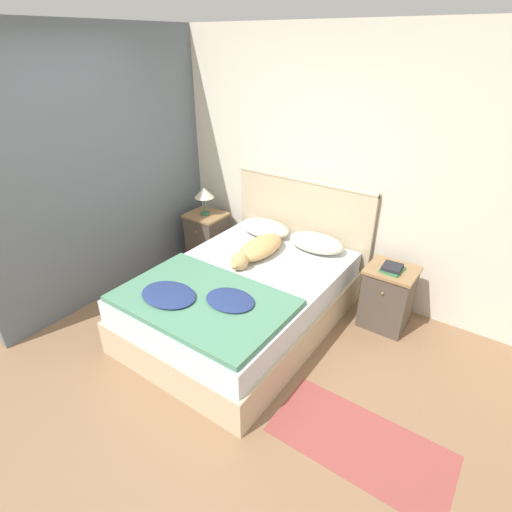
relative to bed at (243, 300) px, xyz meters
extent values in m
plane|color=#896647|center=(0.01, -1.00, -0.26)|extent=(16.00, 16.00, 0.00)
cube|color=beige|center=(0.01, 1.13, 1.01)|extent=(9.00, 0.06, 2.55)
cube|color=slate|center=(-1.51, 0.05, 1.01)|extent=(0.06, 3.10, 2.55)
cube|color=#C6B28E|center=(0.00, 0.00, -0.10)|extent=(1.49, 2.07, 0.32)
cube|color=silver|center=(0.00, 0.00, 0.16)|extent=(1.43, 2.01, 0.22)
cube|color=#C6B28E|center=(0.00, 1.06, 0.30)|extent=(1.57, 0.04, 1.13)
cylinder|color=#C6B28E|center=(0.00, 1.06, 0.87)|extent=(1.57, 0.06, 0.06)
cube|color=#4C4238|center=(-1.10, 0.75, 0.03)|extent=(0.41, 0.37, 0.58)
cube|color=#937047|center=(-1.10, 0.75, 0.33)|extent=(0.43, 0.39, 0.03)
sphere|color=#937047|center=(-1.10, 0.56, 0.19)|extent=(0.02, 0.02, 0.02)
cube|color=#4C4238|center=(1.10, 0.75, 0.03)|extent=(0.41, 0.37, 0.58)
cube|color=#937047|center=(1.10, 0.75, 0.33)|extent=(0.43, 0.39, 0.03)
sphere|color=#937047|center=(1.10, 0.56, 0.19)|extent=(0.02, 0.02, 0.02)
ellipsoid|color=beige|center=(-0.31, 0.81, 0.35)|extent=(0.57, 0.35, 0.16)
ellipsoid|color=beige|center=(0.31, 0.81, 0.35)|extent=(0.57, 0.35, 0.16)
cube|color=#4C8466|center=(0.00, -0.53, 0.30)|extent=(1.38, 0.91, 0.05)
ellipsoid|color=navy|center=(-0.24, -0.67, 0.33)|extent=(0.48, 0.36, 0.04)
ellipsoid|color=navy|center=(0.21, -0.44, 0.33)|extent=(0.41, 0.32, 0.04)
ellipsoid|color=tan|center=(-0.09, 0.41, 0.35)|extent=(0.29, 0.60, 0.16)
sphere|color=tan|center=(-0.09, 0.07, 0.35)|extent=(0.16, 0.16, 0.16)
ellipsoid|color=tan|center=(-0.09, 0.00, 0.34)|extent=(0.07, 0.09, 0.06)
cone|color=tan|center=(-0.13, 0.08, 0.41)|extent=(0.05, 0.05, 0.06)
cone|color=tan|center=(-0.04, 0.08, 0.41)|extent=(0.05, 0.05, 0.06)
ellipsoid|color=tan|center=(-0.04, 0.66, 0.31)|extent=(0.18, 0.27, 0.06)
cube|color=#337547|center=(1.10, 0.73, 0.35)|extent=(0.19, 0.22, 0.02)
cube|color=#232328|center=(1.10, 0.72, 0.38)|extent=(0.17, 0.18, 0.03)
cylinder|color=#336B4C|center=(-1.10, 0.74, 0.35)|extent=(0.11, 0.11, 0.02)
cylinder|color=#336B4C|center=(-1.10, 0.74, 0.46)|extent=(0.02, 0.02, 0.19)
cone|color=beige|center=(-1.10, 0.74, 0.61)|extent=(0.22, 0.22, 0.12)
cube|color=#93423D|center=(1.42, -0.60, -0.26)|extent=(1.19, 0.58, 0.00)
camera|label=1|loc=(1.86, -2.44, 2.13)|focal=28.00mm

